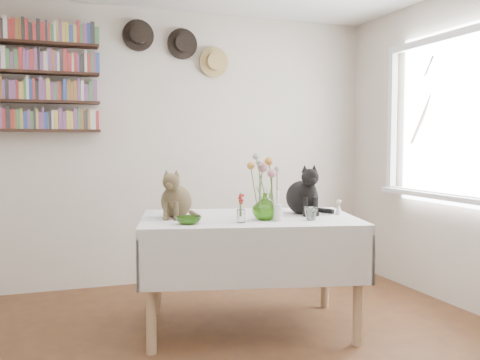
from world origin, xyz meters
name	(u,v)px	position (x,y,z in m)	size (l,w,h in m)	color
room	(253,152)	(0.00, 0.00, 1.25)	(4.08, 4.58, 2.58)	brown
window	(449,130)	(1.97, 0.80, 1.40)	(0.12, 1.52, 1.32)	white
dining_table	(249,244)	(0.27, 0.80, 0.59)	(1.64, 1.25, 0.79)	white
tabby_cat	(176,193)	(-0.20, 0.94, 0.96)	(0.23, 0.29, 0.34)	brown
black_cat	(302,188)	(0.70, 0.83, 0.97)	(0.24, 0.31, 0.37)	black
flower_vase	(265,207)	(0.33, 0.63, 0.87)	(0.17, 0.17, 0.18)	#6EB638
green_bowl	(188,220)	(-0.20, 0.61, 0.81)	(0.16, 0.16, 0.05)	#6EB638
drinking_glass	(311,214)	(0.60, 0.51, 0.83)	(0.09, 0.09, 0.09)	white
candlestick	(278,211)	(0.38, 0.55, 0.85)	(0.05, 0.05, 0.20)	white
berry_jar	(241,208)	(0.13, 0.56, 0.88)	(0.05, 0.05, 0.21)	white
porcelain_figurine	(339,208)	(0.92, 0.70, 0.83)	(0.06, 0.06, 0.11)	white
flower_bouquet	(265,169)	(0.33, 0.64, 1.13)	(0.17, 0.13, 0.39)	#4C7233
bookshelf_unit	(37,77)	(-1.10, 2.16, 1.84)	(1.00, 0.16, 0.91)	#331D14
wall_hats	(179,47)	(0.12, 2.19, 2.17)	(0.98, 0.09, 0.48)	black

